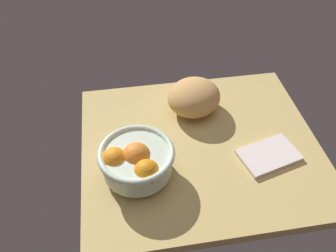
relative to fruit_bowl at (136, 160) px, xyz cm
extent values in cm
cube|color=tan|center=(18.66, 7.65, -7.30)|extent=(66.04, 57.64, 3.00)
cylinder|color=silver|center=(0.28, 0.35, -4.87)|extent=(9.99, 9.99, 1.85)
cylinder|color=silver|center=(0.28, 0.35, -0.84)|extent=(17.58, 17.58, 6.21)
torus|color=silver|center=(0.28, 0.35, 2.27)|extent=(19.18, 19.18, 1.60)
sphere|color=orange|center=(0.24, 0.48, 0.63)|extent=(6.59, 6.59, 6.59)
sphere|color=orange|center=(-5.27, 0.22, 0.67)|extent=(6.83, 6.83, 6.83)
sphere|color=orange|center=(2.16, -4.76, 0.65)|extent=(6.72, 6.72, 6.72)
sphere|color=orange|center=(0.28, 0.35, 0.78)|extent=(7.47, 7.47, 7.47)
sphere|color=orange|center=(0.28, 0.35, 0.72)|extent=(7.15, 7.15, 7.15)
ellipsoid|color=tan|center=(19.68, 22.53, -0.97)|extent=(22.09, 21.72, 9.66)
cube|color=silver|center=(35.87, 0.37, -5.22)|extent=(17.61, 13.64, 1.16)
camera|label=1|loc=(-1.16, -57.04, 68.47)|focal=38.08mm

